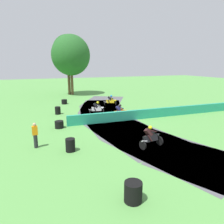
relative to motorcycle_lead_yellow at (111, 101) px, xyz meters
The scene contains 15 objects.
ground_plane 7.15m from the motorcycle_lead_yellow, 110.54° to the right, with size 120.00×120.00×0.00m, color #569947.
track_asphalt 6.86m from the motorcycle_lead_yellow, 100.96° to the right, with size 9.87×30.65×0.01m.
safety_barrier 7.37m from the motorcycle_lead_yellow, 67.93° to the right, with size 0.30×18.70×0.90m, color #239375.
motorcycle_lead_yellow is the anchor object (origin of this frame).
motorcycle_chase_white 4.65m from the motorcycle_lead_yellow, 129.07° to the right, with size 1.71×1.00×1.42m.
motorcycle_trailing_orange 5.99m from the motorcycle_lead_yellow, 102.78° to the right, with size 1.68×0.78×1.43m.
motorcycle_fourth_black 13.14m from the motorcycle_lead_yellow, 100.16° to the right, with size 1.67×1.00×1.42m.
tire_stack_near 6.26m from the motorcycle_lead_yellow, 146.21° to the left, with size 0.72×0.72×0.60m.
tire_stack_mid_a 6.99m from the motorcycle_lead_yellow, 164.04° to the right, with size 0.57×0.57×0.80m.
tire_stack_mid_b 9.96m from the motorcycle_lead_yellow, 136.71° to the right, with size 0.71×0.71×0.60m.
tire_stack_far 13.84m from the motorcycle_lead_yellow, 121.62° to the right, with size 0.58×0.58×0.80m.
tire_stack_extra_a 18.30m from the motorcycle_lead_yellow, 108.78° to the right, with size 0.70×0.70×0.80m.
track_marshal 13.89m from the motorcycle_lead_yellow, 131.31° to the right, with size 0.34×0.24×1.63m.
tree_far_left 14.00m from the motorcycle_lead_yellow, 103.81° to the left, with size 4.84×4.84×9.85m.
tree_far_right 13.20m from the motorcycle_lead_yellow, 102.32° to the left, with size 6.31×6.31×9.85m.
Camera 1 is at (-6.71, -16.78, 5.18)m, focal length 32.90 mm.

